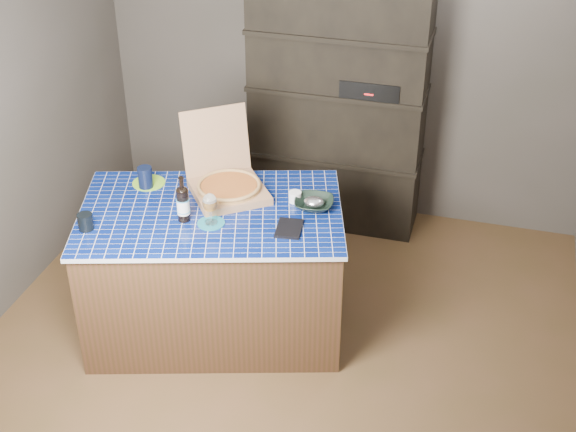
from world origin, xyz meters
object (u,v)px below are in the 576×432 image
(kitchen_island, at_px, (214,269))
(bowl, at_px, (314,204))
(wine_glass, at_px, (210,203))
(dvd_case, at_px, (289,228))
(pizza_box, at_px, (228,184))
(mead_bottle, at_px, (183,203))

(kitchen_island, relative_size, bowl, 7.59)
(kitchen_island, distance_m, wine_glass, 0.56)
(kitchen_island, xyz_separation_m, dvd_case, (0.48, -0.07, 0.42))
(pizza_box, relative_size, mead_bottle, 2.32)
(kitchen_island, height_order, bowl, bowl)
(wine_glass, bearing_deg, kitchen_island, 111.60)
(pizza_box, xyz_separation_m, wine_glass, (0.02, -0.35, 0.07))
(mead_bottle, bearing_deg, dvd_case, 6.05)
(kitchen_island, bearing_deg, bowl, 2.53)
(wine_glass, distance_m, bowl, 0.61)
(wine_glass, distance_m, dvd_case, 0.45)
(pizza_box, xyz_separation_m, mead_bottle, (-0.14, -0.35, 0.05))
(kitchen_island, height_order, wine_glass, wine_glass)
(pizza_box, xyz_separation_m, dvd_case, (0.46, -0.29, -0.06))
(kitchen_island, distance_m, dvd_case, 0.64)
(pizza_box, relative_size, bowl, 2.85)
(wine_glass, bearing_deg, mead_bottle, -178.76)
(mead_bottle, distance_m, bowl, 0.74)
(wine_glass, xyz_separation_m, bowl, (0.51, 0.32, -0.10))
(bowl, bearing_deg, mead_bottle, -154.11)
(mead_bottle, relative_size, wine_glass, 1.48)
(dvd_case, xyz_separation_m, bowl, (0.07, 0.26, 0.02))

